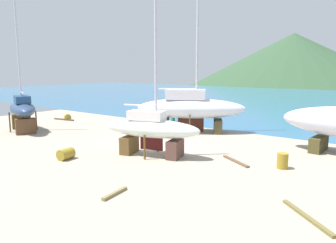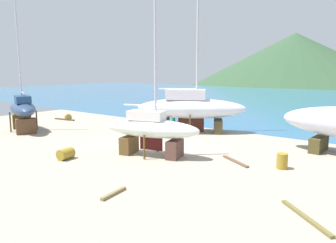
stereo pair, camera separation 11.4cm
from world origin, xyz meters
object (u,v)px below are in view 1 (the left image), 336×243
barrel_blue_faded (283,161)px  barrel_rust_mid (67,117)px  sailboat_far_slipway (151,129)px  worker (173,114)px  sailboat_small_center (22,110)px  barrel_tar_black (66,154)px  sailboat_large_starboard (190,108)px

barrel_blue_faded → barrel_rust_mid: (-24.32, 3.34, -0.10)m
sailboat_far_slipway → barrel_blue_faded: sailboat_far_slipway is taller
sailboat_far_slipway → worker: sailboat_far_slipway is taller
worker → barrel_blue_faded: size_ratio=1.87×
sailboat_small_center → worker: size_ratio=7.20×
barrel_tar_black → barrel_rust_mid: bearing=144.4°
barrel_tar_black → sailboat_far_slipway: bearing=48.0°
sailboat_far_slipway → barrel_blue_faded: size_ratio=11.17×
sailboat_far_slipway → barrel_rust_mid: bearing=145.6°
worker → barrel_rust_mid: size_ratio=1.91×
barrel_tar_black → sailboat_large_starboard: bearing=85.1°
sailboat_small_center → barrel_rust_mid: 6.92m
barrel_blue_faded → barrel_rust_mid: barrel_blue_faded is taller
sailboat_far_slipway → barrel_rust_mid: size_ratio=11.38×
sailboat_large_starboard → sailboat_far_slipway: sailboat_large_starboard is taller
sailboat_large_starboard → worker: 6.05m
barrel_rust_mid → barrel_tar_black: (13.30, -9.52, 0.00)m
sailboat_small_center → barrel_tar_black: bearing=-174.4°
sailboat_large_starboard → worker: (-4.63, 3.68, -1.30)m
barrel_blue_faded → barrel_rust_mid: 24.55m
sailboat_small_center → barrel_blue_faded: sailboat_small_center is taller
sailboat_small_center → barrel_rust_mid: size_ratio=13.75×
sailboat_small_center → barrel_tar_black: 11.44m
sailboat_large_starboard → barrel_tar_black: bearing=-125.6°
sailboat_small_center → worker: sailboat_small_center is taller
worker → barrel_blue_faded: 17.42m
sailboat_far_slipway → sailboat_small_center: (-14.35, -0.63, 0.22)m
sailboat_large_starboard → barrel_tar_black: size_ratio=17.93×
barrel_rust_mid → barrel_tar_black: barrel_tar_black is taller
sailboat_far_slipway → sailboat_large_starboard: bearing=91.0°
barrel_rust_mid → barrel_blue_faded: bearing=-7.8°
sailboat_small_center → barrel_tar_black: sailboat_small_center is taller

